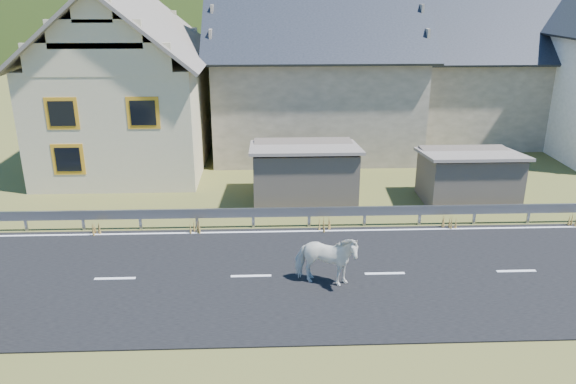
{
  "coord_description": "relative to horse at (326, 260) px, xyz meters",
  "views": [
    {
      "loc": [
        -3.48,
        -14.81,
        8.07
      ],
      "look_at": [
        -2.83,
        1.73,
        2.05
      ],
      "focal_mm": 35.0,
      "sensor_mm": 36.0,
      "label": 1
    }
  ],
  "objects": [
    {
      "name": "ground",
      "position": [
        1.85,
        0.58,
        -0.83
      ],
      "size": [
        160.0,
        160.0,
        0.0
      ],
      "primitive_type": "plane",
      "color": "#485122",
      "rests_on": "ground"
    },
    {
      "name": "road",
      "position": [
        1.85,
        0.58,
        -0.81
      ],
      "size": [
        60.0,
        7.0,
        0.04
      ],
      "primitive_type": "cube",
      "color": "black",
      "rests_on": "ground"
    },
    {
      "name": "lane_markings",
      "position": [
        1.85,
        0.58,
        -0.78
      ],
      "size": [
        60.0,
        6.6,
        0.01
      ],
      "primitive_type": "cube",
      "color": "silver",
      "rests_on": "road"
    },
    {
      "name": "guardrail",
      "position": [
        1.85,
        4.26,
        -0.26
      ],
      "size": [
        28.1,
        0.09,
        0.75
      ],
      "color": "#93969B",
      "rests_on": "ground"
    },
    {
      "name": "shed_left",
      "position": [
        -0.15,
        7.08,
        0.27
      ],
      "size": [
        4.3,
        3.3,
        2.4
      ],
      "primitive_type": "cube",
      "color": "brown",
      "rests_on": "ground"
    },
    {
      "name": "shed_right",
      "position": [
        6.35,
        6.58,
        0.17
      ],
      "size": [
        3.8,
        2.9,
        2.2
      ],
      "primitive_type": "cube",
      "color": "brown",
      "rests_on": "ground"
    },
    {
      "name": "house_cream",
      "position": [
        -8.15,
        12.58,
        3.53
      ],
      "size": [
        7.8,
        9.8,
        8.3
      ],
      "color": "beige",
      "rests_on": "ground"
    },
    {
      "name": "house_stone_a",
      "position": [
        0.85,
        15.58,
        3.81
      ],
      "size": [
        10.8,
        9.8,
        8.9
      ],
      "color": "tan",
      "rests_on": "ground"
    },
    {
      "name": "house_stone_b",
      "position": [
        10.85,
        17.58,
        3.41
      ],
      "size": [
        9.8,
        8.8,
        8.1
      ],
      "color": "tan",
      "rests_on": "ground"
    },
    {
      "name": "mountain",
      "position": [
        6.85,
        180.58,
        -20.83
      ],
      "size": [
        440.0,
        280.0,
        260.0
      ],
      "primitive_type": "ellipsoid",
      "color": "#254019",
      "rests_on": "ground"
    },
    {
      "name": "horse",
      "position": [
        0.0,
        0.0,
        0.0
      ],
      "size": [
        1.3,
        2.02,
        1.57
      ],
      "primitive_type": "imported",
      "rotation": [
        0.0,
        0.0,
        1.31
      ],
      "color": "white",
      "rests_on": "road"
    }
  ]
}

